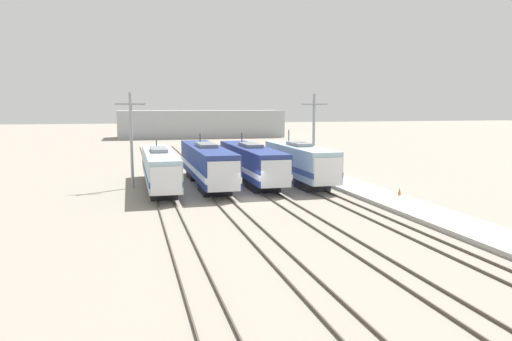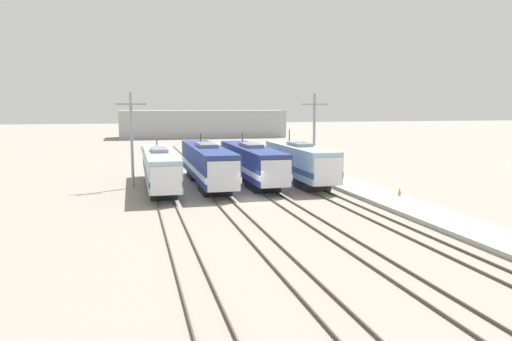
{
  "view_description": "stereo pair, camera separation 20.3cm",
  "coord_description": "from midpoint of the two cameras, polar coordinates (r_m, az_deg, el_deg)",
  "views": [
    {
      "loc": [
        -10.11,
        -41.9,
        8.17
      ],
      "look_at": [
        0.75,
        0.66,
        2.47
      ],
      "focal_mm": 35.0,
      "sensor_mm": 36.0,
      "label": 1
    },
    {
      "loc": [
        -9.92,
        -41.95,
        8.17
      ],
      "look_at": [
        0.75,
        0.66,
        2.47
      ],
      "focal_mm": 35.0,
      "sensor_mm": 36.0,
      "label": 2
    }
  ],
  "objects": [
    {
      "name": "ground_plane",
      "position": [
        43.87,
        -0.87,
        -3.34
      ],
      "size": [
        400.0,
        400.0,
        0.0
      ],
      "primitive_type": "plane",
      "color": "gray"
    },
    {
      "name": "rail_pair_far_left",
      "position": [
        42.79,
        -10.43,
        -3.64
      ],
      "size": [
        1.5,
        120.0,
        0.15
      ],
      "color": "#4C4238",
      "rests_on": "ground_plane"
    },
    {
      "name": "rail_pair_center_left",
      "position": [
        43.37,
        -4.0,
        -3.38
      ],
      "size": [
        1.51,
        120.0,
        0.15
      ],
      "color": "#4C4238",
      "rests_on": "ground_plane"
    },
    {
      "name": "rail_pair_center_right",
      "position": [
        44.48,
        2.18,
        -3.1
      ],
      "size": [
        1.51,
        120.0,
        0.15
      ],
      "color": "#4C4238",
      "rests_on": "ground_plane"
    },
    {
      "name": "rail_pair_far_right",
      "position": [
        46.07,
        7.99,
        -2.8
      ],
      "size": [
        1.5,
        120.0,
        0.15
      ],
      "color": "#4C4238",
      "rests_on": "ground_plane"
    },
    {
      "name": "locomotive_far_left",
      "position": [
        49.91,
        -11.08,
        0.27
      ],
      "size": [
        2.8,
        19.01,
        4.54
      ],
      "color": "#232326",
      "rests_on": "ground_plane"
    },
    {
      "name": "locomotive_center_left",
      "position": [
        51.32,
        -5.72,
        0.72
      ],
      "size": [
        3.12,
        19.98,
        5.12
      ],
      "color": "black",
      "rests_on": "ground_plane"
    },
    {
      "name": "locomotive_center_right",
      "position": [
        52.9,
        -0.62,
        0.88
      ],
      "size": [
        3.09,
        19.28,
        5.12
      ],
      "color": "black",
      "rests_on": "ground_plane"
    },
    {
      "name": "locomotive_far_right",
      "position": [
        52.55,
        5.0,
        0.87
      ],
      "size": [
        3.0,
        16.15,
        5.53
      ],
      "color": "#232326",
      "rests_on": "ground_plane"
    },
    {
      "name": "catenary_tower_left",
      "position": [
        50.98,
        -14.17,
        3.66
      ],
      "size": [
        2.94,
        0.29,
        9.48
      ],
      "color": "gray",
      "rests_on": "ground_plane"
    },
    {
      "name": "catenary_tower_right",
      "position": [
        54.53,
        6.51,
        4.06
      ],
      "size": [
        2.94,
        0.29,
        9.48
      ],
      "color": "gray",
      "rests_on": "ground_plane"
    },
    {
      "name": "platform",
      "position": [
        47.76,
        12.58,
        -2.43
      ],
      "size": [
        4.0,
        120.0,
        0.34
      ],
      "color": "#A8A59E",
      "rests_on": "ground_plane"
    },
    {
      "name": "traffic_cone",
      "position": [
        45.83,
        15.96,
        -2.31
      ],
      "size": [
        0.29,
        0.29,
        0.68
      ],
      "color": "orange",
      "rests_on": "platform"
    },
    {
      "name": "depot_building",
      "position": [
        131.95,
        -6.41,
        5.32
      ],
      "size": [
        41.95,
        13.67,
        7.0
      ],
      "color": "#9EA3A8",
      "rests_on": "ground_plane"
    }
  ]
}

